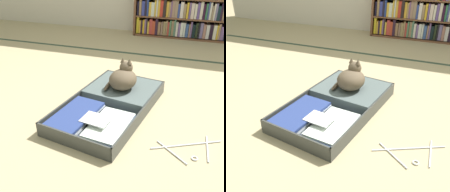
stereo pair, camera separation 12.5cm
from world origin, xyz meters
TOP-DOWN VIEW (x-y plane):
  - ground_plane at (0.00, 0.00)m, footprint 10.00×10.00m
  - tatami_border at (0.00, 1.34)m, footprint 4.80×0.05m
  - bookshelf at (0.30, 2.26)m, footprint 1.39×0.25m
  - open_suitcase at (-0.02, 0.04)m, footprint 0.71×1.07m
  - black_cat at (0.03, 0.20)m, footprint 0.27×0.28m
  - clothes_hanger at (0.60, -0.29)m, footprint 0.42×0.32m

SIDE VIEW (x-z plane):
  - ground_plane at x=0.00m, z-range 0.00..0.00m
  - tatami_border at x=0.00m, z-range 0.00..0.00m
  - clothes_hanger at x=0.60m, z-range 0.00..0.01m
  - open_suitcase at x=-0.02m, z-range -0.01..0.10m
  - black_cat at x=0.03m, z-range 0.07..0.31m
  - bookshelf at x=0.30m, z-range -0.01..0.82m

